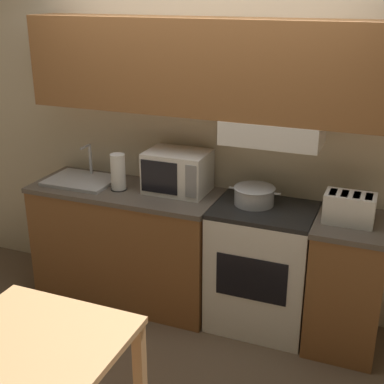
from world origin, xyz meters
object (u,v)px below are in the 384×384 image
Objects in this scene: sink_basin at (81,180)px; dining_table at (34,364)px; cooking_pot at (254,195)px; stove_range at (261,267)px; paper_towel_roll at (118,172)px; microwave at (178,172)px; toaster at (349,208)px.

dining_table is at bearing -64.82° from sink_basin.
sink_basin is at bearing -177.60° from cooking_pot.
stove_range is 1.25m from paper_towel_roll.
toaster is at bearing -5.14° from microwave.
dining_table is at bearing -109.12° from cooking_pot.
sink_basin is (-2.00, 0.02, -0.08)m from toaster.
stove_range is 1.80m from dining_table.
microwave is 1.79m from dining_table.
paper_towel_roll is 1.71m from dining_table.
microwave is at bearing 176.41° from cooking_pot.
toaster reaches higher than dining_table.
microwave is at bearing 90.07° from dining_table.
sink_basin reaches higher than toaster.
dining_table is (-0.68, -1.65, 0.19)m from stove_range.
paper_towel_roll reaches higher than toaster.
sink_basin is at bearing 179.52° from toaster.
sink_basin is 0.62× the size of dining_table.
stove_range is 3.35× the size of paper_towel_roll.
stove_range is at bearing -27.90° from cooking_pot.
cooking_pot is 0.81× the size of microwave.
paper_towel_roll is (-0.42, -0.13, -0.02)m from microwave.
sink_basin is 0.37m from paper_towel_roll.
cooking_pot is 1.36m from sink_basin.
stove_range is 2.50× the size of cooking_pot.
sink_basin is (-0.77, -0.09, -0.13)m from microwave.
stove_range is 0.91m from microwave.
toaster reaches higher than cooking_pot.
toaster is (0.56, -0.03, 0.55)m from stove_range.
sink_basin is at bearing 173.96° from paper_towel_roll.
stove_range is 1.10× the size of dining_table.
dining_table is at bearing -112.25° from stove_range.
stove_range is 2.81× the size of toaster.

